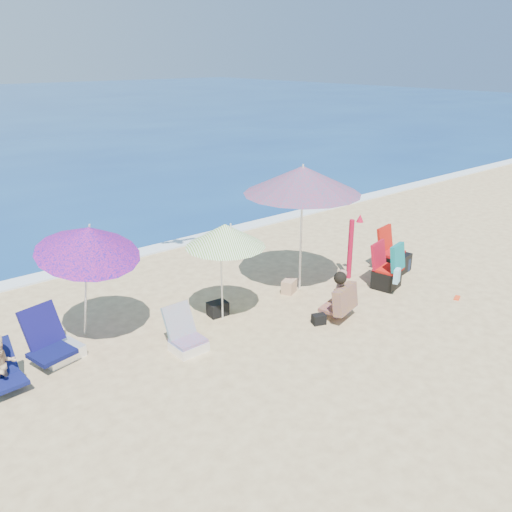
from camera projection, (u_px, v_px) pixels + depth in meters
ground at (307, 329)px, 9.08m from camera, size 120.00×120.00×0.00m
foam at (156, 249)px, 12.75m from camera, size 120.00×0.50×0.04m
umbrella_turquoise at (302, 180)px, 9.82m from camera, size 2.78×2.78×2.50m
umbrella_striped at (225, 235)px, 8.83m from camera, size 1.74×1.74×1.79m
umbrella_blue at (89, 241)px, 8.00m from camera, size 1.76×1.82×2.14m
furled_umbrella at (352, 243)px, 10.88m from camera, size 0.23×0.29×1.38m
chair_navy at (54, 346)px, 8.12m from camera, size 0.84×0.90×0.82m
chair_rainbow at (186, 339)px, 8.40m from camera, size 0.51×0.62×0.69m
camp_chair_left at (394, 258)px, 11.44m from camera, size 0.69×0.68×0.94m
camp_chair_right at (388, 272)px, 10.56m from camera, size 0.63×0.78×0.95m
person_center at (341, 296)px, 9.28m from camera, size 0.66×0.66×0.92m
person_left at (2, 365)px, 7.29m from camera, size 0.53×0.65×0.88m
bag_black_a at (218, 309)px, 9.52m from camera, size 0.36×0.28×0.25m
bag_tan at (289, 286)px, 10.43m from camera, size 0.36×0.32×0.26m
bag_navy_b at (400, 265)px, 11.42m from camera, size 0.38×0.29×0.28m
bag_black_b at (319, 319)px, 9.23m from camera, size 0.27×0.23×0.17m
orange_item at (457, 298)px, 10.21m from camera, size 0.22×0.16×0.03m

